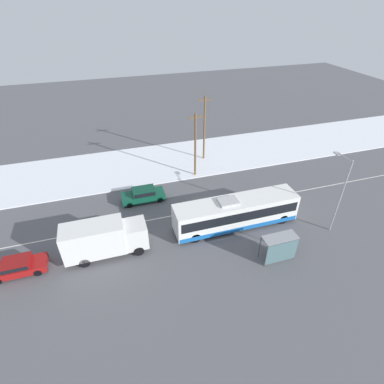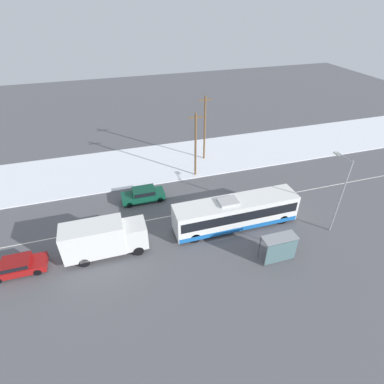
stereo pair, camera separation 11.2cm
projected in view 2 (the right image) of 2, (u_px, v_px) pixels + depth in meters
name	position (u px, v px, depth m)	size (l,w,h in m)	color
ground_plane	(214.00, 208.00, 31.78)	(120.00, 120.00, 0.00)	#56565B
snow_lot	(184.00, 159.00, 40.80)	(80.00, 10.38, 0.12)	white
lane_marking_center	(214.00, 208.00, 31.78)	(60.00, 0.12, 0.00)	silver
city_bus	(236.00, 213.00, 28.61)	(12.06, 2.57, 3.18)	white
box_truck	(103.00, 238.00, 25.36)	(7.00, 2.30, 3.29)	silver
sedan_car	(143.00, 194.00, 32.44)	(4.60, 1.80, 1.49)	#0F4733
parked_car_near_truck	(18.00, 265.00, 24.25)	(4.21, 1.80, 1.30)	maroon
pedestrian_at_stop	(274.00, 242.00, 26.04)	(0.61, 0.27, 1.68)	#23232D
bus_shelter	(280.00, 246.00, 24.74)	(2.93, 1.20, 2.40)	gray
streetlamp	(340.00, 187.00, 26.53)	(0.36, 2.21, 7.55)	#9EA3A8
utility_pole_roadside	(196.00, 145.00, 34.99)	(1.80, 0.24, 7.97)	brown
utility_pole_snowlot	(205.00, 128.00, 38.38)	(1.80, 0.24, 8.57)	brown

